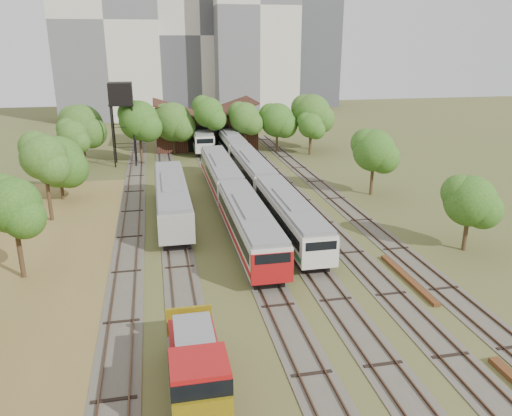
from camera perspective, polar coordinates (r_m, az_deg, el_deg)
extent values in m
plane|color=#475123|center=(31.35, 7.65, -13.52)|extent=(240.00, 240.00, 0.00)
cube|color=brown|center=(37.91, -23.93, -9.07)|extent=(14.00, 60.00, 0.04)
cube|color=#4C473D|center=(52.72, -13.96, -0.37)|extent=(2.60, 80.00, 0.06)
cube|color=#472D1E|center=(52.73, -14.74, -0.32)|extent=(0.08, 80.00, 0.14)
cube|color=#472D1E|center=(52.66, -13.19, -0.22)|extent=(0.08, 80.00, 0.14)
cube|color=#4C473D|center=(52.66, -9.62, -0.09)|extent=(2.60, 80.00, 0.06)
cube|color=#472D1E|center=(52.62, -10.40, -0.05)|extent=(0.08, 80.00, 0.14)
cube|color=#472D1E|center=(52.66, -8.84, 0.05)|extent=(0.08, 80.00, 0.14)
cube|color=#4C473D|center=(53.15, -3.15, 0.32)|extent=(2.60, 80.00, 0.06)
cube|color=#472D1E|center=(53.03, -3.92, 0.36)|extent=(0.08, 80.00, 0.14)
cube|color=#472D1E|center=(53.22, -2.39, 0.46)|extent=(0.08, 80.00, 0.14)
cube|color=#4C473D|center=(53.84, 1.06, 0.58)|extent=(2.60, 80.00, 0.06)
cube|color=#472D1E|center=(53.67, 0.32, 0.63)|extent=(0.08, 80.00, 0.14)
cube|color=#472D1E|center=(53.97, 1.81, 0.72)|extent=(0.08, 80.00, 0.14)
cube|color=#4C473D|center=(54.82, 5.15, 0.84)|extent=(2.60, 80.00, 0.06)
cube|color=#472D1E|center=(54.59, 4.43, 0.88)|extent=(0.08, 80.00, 0.14)
cube|color=#472D1E|center=(54.99, 5.87, 0.97)|extent=(0.08, 80.00, 0.14)
cube|color=#4C473D|center=(56.06, 9.07, 1.08)|extent=(2.60, 80.00, 0.06)
cube|color=#472D1E|center=(55.79, 8.38, 1.12)|extent=(0.08, 80.00, 0.14)
cube|color=#472D1E|center=(56.29, 9.76, 1.21)|extent=(0.08, 80.00, 0.14)
cube|color=black|center=(42.27, -0.80, -3.98)|extent=(2.22, 15.64, 0.81)
cube|color=beige|center=(41.66, -0.81, -1.87)|extent=(2.92, 17.00, 2.52)
cube|color=black|center=(41.56, -0.81, -1.48)|extent=(2.98, 15.64, 0.86)
cube|color=slate|center=(41.19, -0.82, 0.01)|extent=(2.69, 16.66, 0.36)
cube|color=maroon|center=(41.91, -0.81, -2.77)|extent=(2.98, 16.66, 0.45)
cube|color=maroon|center=(34.08, 1.87, -6.89)|extent=(2.96, 0.25, 2.27)
cube|color=black|center=(58.62, -4.02, 2.41)|extent=(2.22, 15.64, 0.81)
cube|color=beige|center=(58.19, -4.05, 3.99)|extent=(2.92, 17.00, 2.52)
cube|color=black|center=(58.12, -4.06, 4.28)|extent=(2.98, 15.64, 0.86)
cube|color=slate|center=(57.85, -4.08, 5.37)|extent=(2.69, 16.66, 0.36)
cube|color=maroon|center=(58.37, -4.04, 3.32)|extent=(2.98, 16.66, 0.45)
cube|color=black|center=(44.70, 3.82, -2.77)|extent=(2.11, 15.64, 0.77)
cube|color=beige|center=(44.15, 3.87, -0.86)|extent=(2.78, 17.00, 2.39)
cube|color=black|center=(44.06, 3.88, -0.51)|extent=(2.84, 15.64, 0.81)
cube|color=slate|center=(43.72, 3.91, 0.83)|extent=(2.56, 16.66, 0.34)
cube|color=#1B6C3C|center=(44.38, 3.85, -1.68)|extent=(2.84, 16.66, 0.43)
cube|color=beige|center=(36.69, 7.35, -5.30)|extent=(2.82, 0.25, 2.16)
cube|color=black|center=(60.90, -0.50, 3.05)|extent=(2.11, 15.64, 0.77)
cube|color=beige|center=(60.51, -0.51, 4.50)|extent=(2.78, 17.00, 2.39)
cube|color=black|center=(60.44, -0.51, 4.76)|extent=(2.84, 15.64, 0.81)
cube|color=slate|center=(60.19, -0.51, 5.76)|extent=(2.56, 16.66, 0.34)
cube|color=#1B6C3C|center=(60.67, -0.50, 3.88)|extent=(2.84, 16.66, 0.43)
cube|color=black|center=(77.67, -3.00, 6.39)|extent=(2.11, 15.64, 0.77)
cube|color=beige|center=(77.36, -3.02, 7.54)|extent=(2.78, 17.00, 2.39)
cube|color=black|center=(77.31, -3.03, 7.75)|extent=(2.84, 15.64, 0.81)
cube|color=slate|center=(77.12, -3.04, 8.54)|extent=(2.56, 16.66, 0.34)
cube|color=#1B6C3C|center=(77.49, -3.01, 7.05)|extent=(2.84, 16.66, 0.43)
cube|color=black|center=(82.91, -6.38, 7.08)|extent=(2.19, 14.72, 0.80)
cube|color=beige|center=(82.61, -6.42, 8.20)|extent=(2.89, 16.00, 2.49)
cube|color=black|center=(82.56, -6.42, 8.41)|extent=(2.95, 14.72, 0.85)
cube|color=slate|center=(82.37, -6.45, 9.18)|extent=(2.66, 15.68, 0.36)
cube|color=#1B6C3C|center=(82.73, -6.40, 7.73)|extent=(2.95, 15.68, 0.45)
cube|color=beige|center=(74.85, -5.83, 7.07)|extent=(2.93, 0.25, 2.24)
cube|color=black|center=(26.54, -6.86, -19.00)|extent=(2.09, 7.20, 0.85)
cube|color=maroon|center=(26.53, -7.11, -16.00)|extent=(2.37, 4.40, 1.42)
cube|color=maroon|center=(23.44, -6.43, -19.49)|extent=(2.56, 2.47, 2.56)
cube|color=black|center=(23.07, -6.49, -18.28)|extent=(2.61, 2.52, 0.85)
cube|color=gold|center=(29.20, -7.64, -12.62)|extent=(2.56, 0.20, 1.71)
cube|color=slate|center=(25.00, -7.10, -14.06)|extent=(1.90, 3.60, 0.19)
cube|color=black|center=(49.75, -9.49, -0.73)|extent=(2.26, 16.56, 0.82)
cube|color=gray|center=(49.22, -9.60, 1.13)|extent=(2.98, 18.00, 2.57)
cube|color=black|center=(49.13, -9.62, 1.48)|extent=(3.04, 16.56, 0.87)
cube|color=slate|center=(48.82, -9.69, 2.78)|extent=(2.74, 17.64, 0.37)
cylinder|color=black|center=(71.52, -16.04, 7.76)|extent=(0.21, 0.21, 8.35)
cylinder|color=black|center=(71.36, -13.76, 7.93)|extent=(0.21, 0.21, 8.35)
cylinder|color=black|center=(74.29, -15.89, 8.15)|extent=(0.21, 0.21, 8.35)
cylinder|color=black|center=(74.13, -13.71, 8.31)|extent=(0.21, 0.21, 8.35)
cube|color=black|center=(72.21, -15.13, 11.38)|extent=(3.29, 3.29, 0.20)
cube|color=black|center=(72.06, -15.23, 12.56)|extent=(3.13, 3.13, 2.82)
cube|color=brown|center=(38.36, 16.96, -7.71)|extent=(0.50, 8.03, 0.26)
cube|color=#321612|center=(84.54, -5.88, 8.94)|extent=(16.00, 11.00, 5.50)
cube|color=#321612|center=(83.77, -8.73, 11.05)|extent=(8.45, 11.55, 2.96)
cube|color=#321612|center=(84.55, -3.21, 11.30)|extent=(8.45, 11.55, 2.96)
cube|color=black|center=(79.30, -5.46, 7.92)|extent=(6.40, 0.15, 4.12)
cylinder|color=#382616|center=(40.14, -25.39, -4.34)|extent=(0.36, 0.36, 4.40)
sphere|color=#225316|center=(39.06, -26.06, 0.28)|extent=(3.99, 3.99, 3.99)
cylinder|color=#382616|center=(51.86, -22.59, 1.26)|extent=(0.36, 0.36, 4.95)
sphere|color=#225316|center=(50.96, -23.11, 5.37)|extent=(4.29, 4.29, 4.29)
cylinder|color=#382616|center=(58.66, -21.35, 2.47)|extent=(0.36, 0.36, 3.34)
sphere|color=#225316|center=(58.06, -21.64, 4.92)|extent=(5.57, 5.57, 5.57)
cylinder|color=#382616|center=(68.46, -19.92, 5.15)|extent=(0.36, 0.36, 4.20)
sphere|color=#225316|center=(67.85, -20.22, 7.82)|extent=(3.84, 3.84, 3.84)
cylinder|color=#382616|center=(77.64, -19.41, 6.65)|extent=(0.36, 0.36, 4.15)
sphere|color=#225316|center=(77.11, -19.66, 8.98)|extent=(4.75, 4.75, 4.75)
cylinder|color=#382616|center=(76.01, -19.06, 6.45)|extent=(0.36, 0.36, 4.14)
sphere|color=#225316|center=(75.47, -19.31, 8.82)|extent=(6.08, 6.08, 6.08)
cylinder|color=#382616|center=(73.65, -13.03, 6.87)|extent=(0.36, 0.36, 4.77)
sphere|color=#225316|center=(73.03, -13.23, 9.71)|extent=(5.56, 5.56, 5.56)
cylinder|color=#382616|center=(78.95, -9.37, 7.52)|extent=(0.36, 0.36, 3.87)
sphere|color=#225316|center=(78.45, -9.49, 9.66)|extent=(5.93, 5.93, 5.93)
cylinder|color=#382616|center=(76.90, -5.37, 7.88)|extent=(0.36, 0.36, 5.16)
sphere|color=#225316|center=(76.28, -5.46, 10.83)|extent=(4.49, 4.49, 4.49)
cylinder|color=#382616|center=(78.49, -1.28, 7.85)|extent=(0.36, 0.36, 4.30)
sphere|color=#225316|center=(77.95, -1.29, 10.25)|extent=(4.77, 4.77, 4.77)
cylinder|color=#382616|center=(79.14, 2.41, 7.81)|extent=(0.36, 0.36, 3.96)
sphere|color=#225316|center=(78.64, 2.44, 10.00)|extent=(5.23, 5.23, 5.23)
cylinder|color=#382616|center=(81.84, 6.30, 8.27)|extent=(0.36, 0.36, 4.54)
sphere|color=#225316|center=(81.31, 6.39, 10.70)|extent=(6.01, 6.01, 6.01)
cylinder|color=#382616|center=(44.72, 22.86, -2.44)|extent=(0.36, 0.36, 3.38)
sphere|color=#225316|center=(43.92, 23.28, 0.75)|extent=(4.18, 4.18, 4.18)
cylinder|color=#382616|center=(57.88, 13.11, 3.41)|extent=(0.36, 0.36, 4.02)
sphere|color=#225316|center=(57.18, 13.33, 6.42)|extent=(4.69, 4.69, 4.69)
cylinder|color=#382616|center=(77.73, 6.19, 7.36)|extent=(0.36, 0.36, 3.54)
sphere|color=#225316|center=(77.26, 6.26, 9.35)|extent=(3.73, 3.73, 3.73)
cube|color=beige|center=(120.41, -16.74, 19.81)|extent=(22.00, 16.00, 42.00)
cube|color=beige|center=(125.53, -6.80, 18.95)|extent=(20.00, 18.00, 36.00)
cube|color=beige|center=(119.54, -0.36, 21.99)|extent=(18.00, 16.00, 48.00)
cube|color=#43454B|center=(141.79, 6.49, 17.27)|extent=(12.00, 12.00, 28.00)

